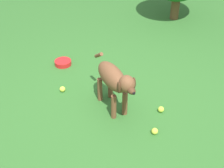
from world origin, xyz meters
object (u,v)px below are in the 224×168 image
at_px(tennis_ball_0, 161,109).
at_px(tennis_ball_1, 62,89).
at_px(tennis_ball_2, 155,131).
at_px(water_bowl, 63,63).
at_px(dog, 114,80).

bearing_deg(tennis_ball_0, tennis_ball_1, -59.79).
bearing_deg(tennis_ball_2, water_bowl, -91.93).
height_order(tennis_ball_1, tennis_ball_2, same).
bearing_deg(tennis_ball_1, dog, 110.51).
xyz_separation_m(tennis_ball_0, tennis_ball_1, (0.59, -1.01, 0.00)).
bearing_deg(tennis_ball_1, water_bowl, -124.78).
distance_m(tennis_ball_1, tennis_ball_2, 1.23).
height_order(tennis_ball_0, tennis_ball_1, same).
height_order(tennis_ball_0, water_bowl, tennis_ball_0).
height_order(tennis_ball_1, water_bowl, tennis_ball_1).
relative_size(tennis_ball_1, tennis_ball_2, 1.00).
bearing_deg(tennis_ball_2, tennis_ball_0, -148.63).
distance_m(tennis_ball_0, tennis_ball_2, 0.35).
height_order(tennis_ball_0, tennis_ball_2, same).
distance_m(dog, tennis_ball_0, 0.62).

